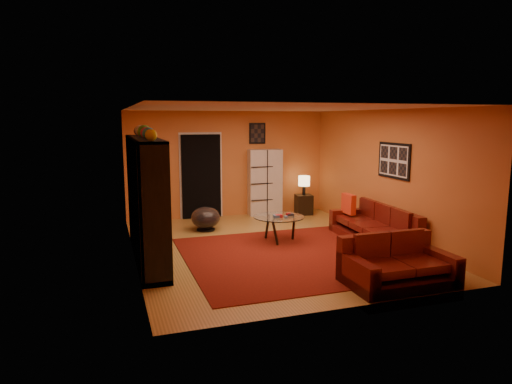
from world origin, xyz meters
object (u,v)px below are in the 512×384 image
object	(u,v)px
loveseat	(395,264)
side_table	(304,204)
bowl_chair	(206,218)
sofa	(377,227)
storage_cabinet	(265,182)
table_lamp	(304,181)
entertainment_unit	(146,199)
tv	(149,202)
coffee_table	(279,219)

from	to	relation	value
loveseat	side_table	xyz separation A→B (m)	(0.76, 4.96, -0.03)
bowl_chair	sofa	bearing A→B (deg)	-32.84
storage_cabinet	table_lamp	bearing A→B (deg)	-11.08
entertainment_unit	tv	size ratio (longest dim) A/B	3.12
storage_cabinet	side_table	xyz separation A→B (m)	(0.96, -0.26, -0.58)
tv	loveseat	bearing A→B (deg)	-126.16
sofa	coffee_table	distance (m)	1.95
tv	coffee_table	distance (m)	2.59
entertainment_unit	storage_cabinet	xyz separation A→B (m)	(3.16, 2.80, -0.22)
bowl_chair	loveseat	bearing A→B (deg)	-63.95
tv	bowl_chair	distance (m)	2.23
entertainment_unit	side_table	xyz separation A→B (m)	(4.13, 2.54, -0.80)
loveseat	side_table	world-z (taller)	loveseat
tv	coffee_table	xyz separation A→B (m)	(2.52, 0.29, -0.54)
loveseat	coffee_table	distance (m)	2.83
tv	loveseat	size ratio (longest dim) A/B	0.62
side_table	entertainment_unit	bearing A→B (deg)	-148.37
table_lamp	loveseat	bearing A→B (deg)	-98.75
loveseat	coffee_table	xyz separation A→B (m)	(-0.80, 2.71, 0.18)
storage_cabinet	table_lamp	size ratio (longest dim) A/B	3.42
entertainment_unit	loveseat	size ratio (longest dim) A/B	1.92
loveseat	tv	bearing A→B (deg)	54.14
tv	table_lamp	xyz separation A→B (m)	(4.08, 2.53, -0.15)
tv	table_lamp	world-z (taller)	tv
sofa	table_lamp	world-z (taller)	table_lamp
tv	loveseat	distance (m)	4.17
coffee_table	storage_cabinet	xyz separation A→B (m)	(0.60, 2.50, 0.37)
tv	storage_cabinet	xyz separation A→B (m)	(3.11, 2.79, -0.17)
storage_cabinet	entertainment_unit	bearing A→B (deg)	-134.64
coffee_table	tv	bearing A→B (deg)	-173.47
side_table	coffee_table	bearing A→B (deg)	-124.78
entertainment_unit	loveseat	distance (m)	4.21
table_lamp	storage_cabinet	bearing A→B (deg)	165.06
sofa	bowl_chair	bearing A→B (deg)	150.83
loveseat	table_lamp	world-z (taller)	table_lamp
storage_cabinet	loveseat	bearing A→B (deg)	-83.94
coffee_table	sofa	bearing A→B (deg)	-18.34
entertainment_unit	coffee_table	world-z (taller)	entertainment_unit
bowl_chair	table_lamp	size ratio (longest dim) A/B	1.30
tv	side_table	xyz separation A→B (m)	(4.08, 2.53, -0.75)
entertainment_unit	table_lamp	bearing A→B (deg)	31.63
coffee_table	bowl_chair	xyz separation A→B (m)	(-1.18, 1.34, -0.18)
side_table	table_lamp	xyz separation A→B (m)	(-0.00, 0.00, 0.59)
loveseat	sofa	bearing A→B (deg)	-26.20
tv	table_lamp	distance (m)	4.80
storage_cabinet	coffee_table	bearing A→B (deg)	-99.54
sofa	storage_cabinet	size ratio (longest dim) A/B	1.35
bowl_chair	entertainment_unit	bearing A→B (deg)	-130.17
table_lamp	coffee_table	bearing A→B (deg)	-124.78
storage_cabinet	side_table	size ratio (longest dim) A/B	3.31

